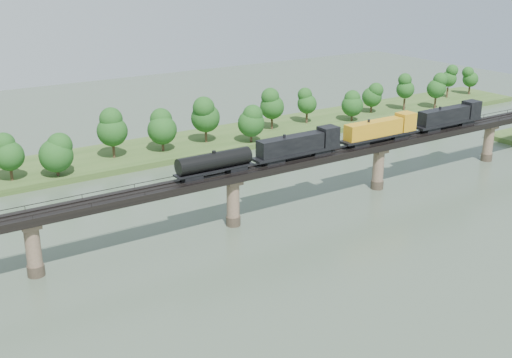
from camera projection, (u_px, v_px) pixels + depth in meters
ground at (326, 284)px, 108.26m from camera, size 400.00×400.00×0.00m
far_bank at (129, 155)px, 175.10m from camera, size 300.00×24.00×1.60m
bridge at (233, 200)px, 130.14m from camera, size 236.00×30.00×11.50m
bridge_superstructure at (233, 171)px, 128.04m from camera, size 220.00×4.90×0.75m
far_treeline at (104, 135)px, 164.67m from camera, size 289.06×17.54×13.60m
freight_train at (354, 135)px, 143.64m from camera, size 86.20×3.36×5.93m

